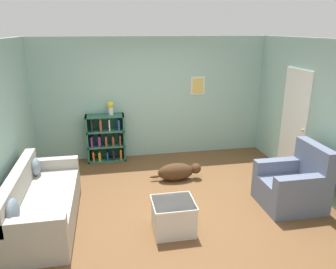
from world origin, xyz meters
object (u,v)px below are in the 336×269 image
at_px(couch, 42,204).
at_px(coffee_table, 173,215).
at_px(vase, 111,107).
at_px(recliner_chair, 294,185).
at_px(dog, 178,172).
at_px(bookshelf, 106,139).

relative_size(couch, coffee_table, 3.52).
bearing_deg(vase, couch, -115.63).
height_order(recliner_chair, vase, vase).
distance_m(recliner_chair, dog, 2.07).
height_order(bookshelf, recliner_chair, recliner_chair).
distance_m(recliner_chair, coffee_table, 2.08).
bearing_deg(vase, dog, -46.53).
relative_size(dog, vase, 3.45).
bearing_deg(recliner_chair, vase, 138.56).
relative_size(coffee_table, vase, 2.06).
xyz_separation_m(bookshelf, vase, (0.14, -0.02, 0.69)).
height_order(couch, bookshelf, bookshelf).
distance_m(bookshelf, vase, 0.70).
relative_size(recliner_chair, coffee_table, 1.75).
height_order(bookshelf, vase, vase).
height_order(couch, coffee_table, couch).
relative_size(coffee_table, dog, 0.60).
bearing_deg(couch, bookshelf, 67.38).
bearing_deg(recliner_chair, couch, 176.90).
bearing_deg(coffee_table, dog, 75.57).
xyz_separation_m(bookshelf, dog, (1.31, -1.26, -0.32)).
xyz_separation_m(recliner_chair, vase, (-2.81, 2.48, 0.82)).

